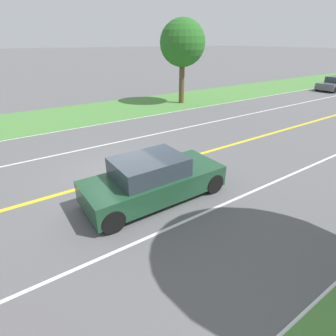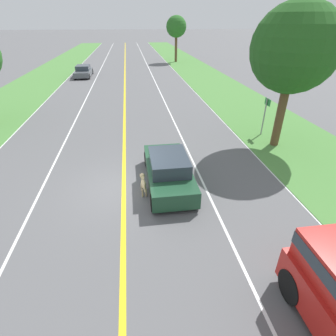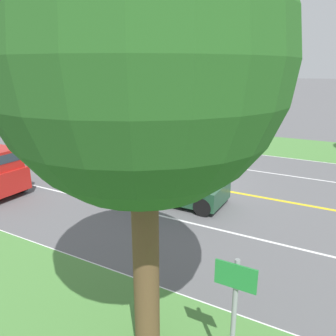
{
  "view_description": "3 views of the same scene",
  "coord_description": "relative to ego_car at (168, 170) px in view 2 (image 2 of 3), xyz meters",
  "views": [
    {
      "loc": [
        8.19,
        -3.66,
        4.61
      ],
      "look_at": [
        1.92,
        0.59,
        0.91
      ],
      "focal_mm": 28.0,
      "sensor_mm": 36.0,
      "label": 1
    },
    {
      "loc": [
        0.58,
        -9.65,
        6.36
      ],
      "look_at": [
        1.87,
        -0.53,
        1.1
      ],
      "focal_mm": 28.0,
      "sensor_mm": 36.0,
      "label": 2
    },
    {
      "loc": [
        12.7,
        5.91,
        4.98
      ],
      "look_at": [
        1.53,
        -0.24,
        1.14
      ],
      "focal_mm": 35.0,
      "sensor_mm": 36.0,
      "label": 3
    }
  ],
  "objects": [
    {
      "name": "oncoming_car",
      "position": [
        -7.08,
        26.13,
        -0.05
      ],
      "size": [
        1.89,
        4.54,
        1.33
      ],
      "rotation": [
        0.0,
        0.0,
        3.14
      ],
      "color": "#51565B",
      "rests_on": "ground"
    },
    {
      "name": "ground_plane",
      "position": [
        -1.96,
        -0.01,
        -0.67
      ],
      "size": [
        400.0,
        400.0,
        0.0
      ],
      "primitive_type": "plane",
      "color": "#5B5B5E"
    },
    {
      "name": "lane_edge_line_right",
      "position": [
        5.04,
        -0.01,
        -0.67
      ],
      "size": [
        0.14,
        160.0,
        0.01
      ],
      "primitive_type": "cube",
      "color": "white",
      "rests_on": "ground"
    },
    {
      "name": "roadside_tree_right_near",
      "position": [
        6.65,
        3.22,
        4.4
      ],
      "size": [
        4.27,
        4.27,
        7.24
      ],
      "color": "brown",
      "rests_on": "ground"
    },
    {
      "name": "lane_dash_oncoming",
      "position": [
        -5.46,
        -0.01,
        -0.67
      ],
      "size": [
        0.1,
        160.0,
        0.01
      ],
      "primitive_type": "cube",
      "color": "white",
      "rests_on": "ground"
    },
    {
      "name": "centre_divider_line",
      "position": [
        -1.96,
        -0.01,
        -0.67
      ],
      "size": [
        0.18,
        160.0,
        0.01
      ],
      "primitive_type": "cube",
      "color": "yellow",
      "rests_on": "ground"
    },
    {
      "name": "lane_dash_same_dir",
      "position": [
        1.54,
        -0.01,
        -0.67
      ],
      "size": [
        0.1,
        160.0,
        0.01
      ],
      "primitive_type": "cube",
      "color": "white",
      "rests_on": "ground"
    },
    {
      "name": "ego_car",
      "position": [
        0.0,
        0.0,
        0.0
      ],
      "size": [
        1.85,
        4.47,
        1.45
      ],
      "color": "#1E472D",
      "rests_on": "ground"
    },
    {
      "name": "dog",
      "position": [
        -1.12,
        -0.51,
        -0.2
      ],
      "size": [
        0.25,
        1.12,
        0.76
      ],
      "rotation": [
        0.0,
        0.0,
        0.05
      ],
      "color": "#D1B784",
      "rests_on": "ground"
    },
    {
      "name": "street_sign",
      "position": [
        6.6,
        4.78,
        0.8
      ],
      "size": [
        0.11,
        0.64,
        2.33
      ],
      "color": "gray",
      "rests_on": "ground"
    },
    {
      "name": "roadside_tree_right_far",
      "position": [
        6.6,
        37.31,
        4.57
      ],
      "size": [
        3.24,
        3.24,
        6.93
      ],
      "color": "brown",
      "rests_on": "ground"
    },
    {
      "name": "grass_verge_right",
      "position": [
        8.04,
        -0.01,
        -0.66
      ],
      "size": [
        6.0,
        160.0,
        0.03
      ],
      "primitive_type": "cube",
      "color": "#4C843D",
      "rests_on": "ground"
    }
  ]
}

